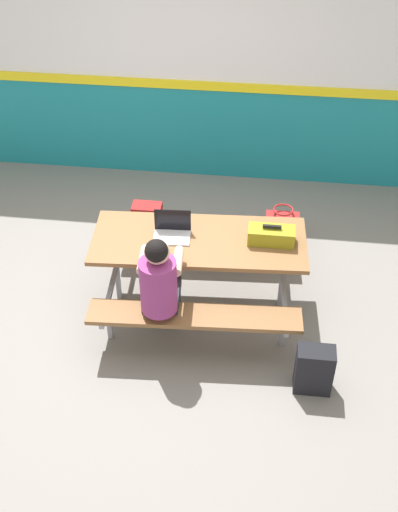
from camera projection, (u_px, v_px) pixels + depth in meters
The scene contains 9 objects.
ground_plane at pixel (164, 299), 6.06m from camera, with size 10.00×10.00×0.02m, color gray.
accent_backdrop at pixel (193, 74), 7.01m from camera, with size 8.00×0.14×2.60m.
picnic_table_main at pixel (199, 254), 5.66m from camera, with size 1.91×1.65×0.74m.
student_nearer at pixel (160, 283), 5.16m from camera, with size 0.38×0.53×1.21m.
laptop_silver at pixel (172, 231), 5.56m from camera, with size 0.33×0.24×0.22m.
toolbox_grey at pixel (271, 235), 5.48m from camera, with size 0.40×0.18×0.18m.
backpack_dark at pixel (314, 369), 5.10m from camera, with size 0.30×0.22×0.44m.
tote_bag_bright at pixel (282, 228), 6.59m from camera, with size 0.34×0.21×0.43m.
satchel_spare at pixel (148, 223), 6.62m from camera, with size 0.30×0.22×0.44m.
Camera 1 is at (0.85, -4.36, 4.15)m, focal length 44.83 mm.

